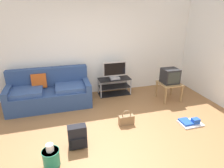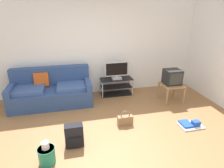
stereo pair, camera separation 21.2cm
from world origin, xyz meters
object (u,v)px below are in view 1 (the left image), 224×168
crt_tv (170,76)px  cleaning_bucket (51,157)px  handbag (126,120)px  tv_stand (114,86)px  flat_tv (115,71)px  floor_tray (190,122)px  couch (50,93)px  side_table (169,86)px  backpack (77,137)px

crt_tv → cleaning_bucket: crt_tv is taller
handbag → cleaning_bucket: 1.73m
tv_stand → flat_tv: size_ratio=1.36×
handbag → floor_tray: (1.34, -0.37, -0.08)m
cleaning_bucket → couch: bearing=90.7°
side_table → cleaning_bucket: (-3.07, -1.63, -0.24)m
flat_tv → crt_tv: (1.32, -0.70, -0.05)m
handbag → floor_tray: handbag is taller
couch → cleaning_bucket: couch is taller
couch → cleaning_bucket: bearing=-89.3°
flat_tv → crt_tv: bearing=-28.0°
crt_tv → floor_tray: (-0.19, -1.25, -0.63)m
handbag → tv_stand: bearing=82.6°
flat_tv → side_table: 1.54m
flat_tv → backpack: flat_tv is taller
flat_tv → backpack: 2.45m
cleaning_bucket → handbag: bearing=26.7°
side_table → backpack: bearing=-153.6°
handbag → cleaning_bucket: cleaning_bucket is taller
tv_stand → cleaning_bucket: tv_stand is taller
cleaning_bucket → floor_tray: cleaning_bucket is taller
couch → flat_tv: bearing=5.4°
couch → crt_tv: 3.16m
handbag → floor_tray: bearing=-15.5°
handbag → cleaning_bucket: bearing=-153.3°
handbag → cleaning_bucket: (-1.54, -0.78, 0.05)m
flat_tv → handbag: bearing=-97.5°
tv_stand → handbag: (-0.21, -1.60, -0.12)m
tv_stand → handbag: bearing=-97.4°
backpack → handbag: backpack is taller
tv_stand → flat_tv: flat_tv is taller
tv_stand → side_table: 1.52m
tv_stand → floor_tray: tv_stand is taller
tv_stand → backpack: bearing=-122.5°
tv_stand → backpack: 2.42m
flat_tv → crt_tv: 1.50m
side_table → floor_tray: side_table is taller
crt_tv → backpack: 2.97m
flat_tv → cleaning_bucket: bearing=-126.7°
tv_stand → cleaning_bucket: 2.95m
crt_tv → handbag: 1.85m
flat_tv → handbag: 1.70m
couch → side_table: couch is taller
flat_tv → floor_tray: bearing=-59.9°
backpack → handbag: bearing=45.7°
crt_tv → handbag: (-1.53, -0.87, -0.56)m
floor_tray → cleaning_bucket: bearing=-172.0°
backpack → floor_tray: 2.43m
floor_tray → flat_tv: bearing=120.1°
couch → floor_tray: couch is taller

